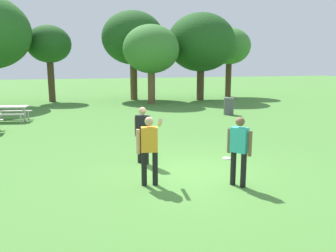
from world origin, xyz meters
TOP-DOWN VIEW (x-y plane):
  - ground_plane at (0.00, 0.00)m, footprint 120.00×120.00m
  - person_thrower at (-0.98, 1.25)m, footprint 0.40×0.52m
  - person_catcher at (0.70, -1.19)m, footprint 0.40×0.52m
  - person_bystander at (-1.25, -0.49)m, footprint 0.73×0.64m
  - frisbee at (1.54, 0.95)m, footprint 0.26×0.26m
  - picnic_table_far at (-5.57, 10.27)m, footprint 1.96×1.75m
  - trash_can_beside_table at (5.88, 8.93)m, footprint 0.59×0.59m
  - tree_broad_center at (-3.74, 19.12)m, footprint 3.24×3.24m
  - tree_far_right at (2.52, 18.59)m, footprint 4.86×4.86m
  - tree_slender_mid at (3.12, 15.40)m, footprint 3.98×3.98m
  - tree_back_left at (7.47, 16.65)m, footprint 5.26×5.26m
  - tree_back_right at (10.91, 18.47)m, footprint 3.62×3.62m

SIDE VIEW (x-z plane):
  - ground_plane at x=0.00m, z-range 0.00..0.00m
  - frisbee at x=1.54m, z-range 0.00..0.03m
  - trash_can_beside_table at x=5.88m, z-range 0.00..0.96m
  - picnic_table_far at x=-5.57m, z-range 0.18..0.95m
  - person_thrower at x=-0.98m, z-range 0.12..1.76m
  - person_catcher at x=0.70m, z-range 0.12..1.76m
  - person_bystander at x=-1.25m, z-range 0.14..1.78m
  - tree_slender_mid at x=3.12m, z-range 1.05..6.61m
  - tree_broad_center at x=-3.74m, z-range 1.39..7.06m
  - tree_back_right at x=10.91m, z-range 1.35..7.22m
  - tree_back_left at x=7.47m, z-range 1.10..7.81m
  - tree_far_right at x=2.52m, z-range 1.36..8.27m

